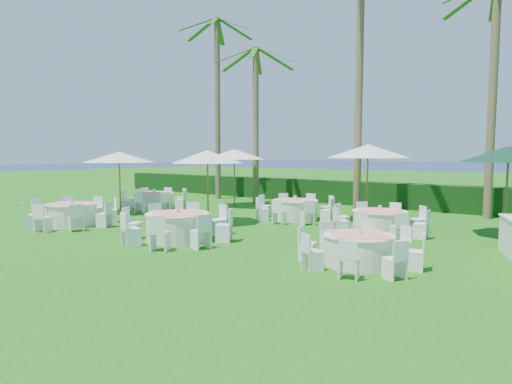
% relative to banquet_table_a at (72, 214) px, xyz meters
% --- Properties ---
extents(ground, '(120.00, 120.00, 0.00)m').
position_rel_banquet_table_a_xyz_m(ground, '(4.66, 0.41, -0.42)').
color(ground, '#1C510E').
rests_on(ground, ground).
extents(hedge, '(34.00, 1.00, 1.20)m').
position_rel_banquet_table_a_xyz_m(hedge, '(4.66, 12.41, 0.18)').
color(hedge, black).
rests_on(hedge, ground).
extents(banquet_table_a, '(3.13, 3.13, 0.97)m').
position_rel_banquet_table_a_xyz_m(banquet_table_a, '(0.00, 0.00, 0.00)').
color(banquet_table_a, silver).
rests_on(banquet_table_a, ground).
extents(banquet_table_b, '(3.32, 3.32, 1.00)m').
position_rel_banquet_table_a_xyz_m(banquet_table_b, '(5.15, 0.50, 0.02)').
color(banquet_table_b, silver).
rests_on(banquet_table_b, ground).
extents(banquet_table_c, '(2.87, 2.87, 0.88)m').
position_rel_banquet_table_a_xyz_m(banquet_table_c, '(10.71, 1.13, -0.04)').
color(banquet_table_c, silver).
rests_on(banquet_table_c, ground).
extents(banquet_table_d, '(3.08, 3.08, 0.95)m').
position_rel_banquet_table_a_xyz_m(banquet_table_d, '(-1.40, 4.94, -0.01)').
color(banquet_table_d, silver).
rests_on(banquet_table_d, ground).
extents(banquet_table_e, '(3.18, 3.18, 0.96)m').
position_rel_banquet_table_a_xyz_m(banquet_table_e, '(5.74, 6.20, -0.01)').
color(banquet_table_e, silver).
rests_on(banquet_table_e, ground).
extents(banquet_table_f, '(3.06, 3.06, 0.93)m').
position_rel_banquet_table_a_xyz_m(banquet_table_f, '(9.59, 5.25, -0.02)').
color(banquet_table_f, silver).
rests_on(banquet_table_f, ground).
extents(umbrella_a, '(3.06, 3.06, 2.71)m').
position_rel_banquet_table_a_xyz_m(umbrella_a, '(-1.54, 3.15, 2.05)').
color(umbrella_a, brown).
rests_on(umbrella_a, ground).
extents(umbrella_b, '(2.64, 2.64, 2.74)m').
position_rel_banquet_table_a_xyz_m(umbrella_b, '(3.70, 3.32, 2.08)').
color(umbrella_b, brown).
rests_on(umbrella_b, ground).
extents(umbrella_c, '(3.03, 3.03, 2.85)m').
position_rel_banquet_table_a_xyz_m(umbrella_c, '(1.06, 7.95, 2.18)').
color(umbrella_c, brown).
rests_on(umbrella_c, ground).
extents(umbrella_d, '(3.23, 3.23, 2.98)m').
position_rel_banquet_table_a_xyz_m(umbrella_d, '(8.23, 7.39, 2.29)').
color(umbrella_d, brown).
rests_on(umbrella_d, ground).
extents(umbrella_green, '(2.82, 2.82, 2.85)m').
position_rel_banquet_table_a_xyz_m(umbrella_green, '(12.94, 6.93, 2.17)').
color(umbrella_green, brown).
rests_on(umbrella_green, ground).
extents(palm_a, '(4.41, 4.06, 10.37)m').
position_rel_banquet_table_a_xyz_m(palm_a, '(-2.27, 10.37, 5.23)').
color(palm_a, brown).
rests_on(palm_a, ground).
extents(palm_b, '(4.40, 4.01, 8.12)m').
position_rel_banquet_table_a_xyz_m(palm_b, '(1.01, 9.74, 4.08)').
color(palm_b, brown).
rests_on(palm_b, ground).
extents(palm_c, '(4.21, 4.38, 11.90)m').
position_rel_banquet_table_a_xyz_m(palm_c, '(7.02, 9.14, 6.01)').
color(palm_c, brown).
rests_on(palm_c, ground).
extents(palm_d, '(4.29, 4.34, 9.36)m').
position_rel_banquet_table_a_xyz_m(palm_d, '(11.77, 11.13, 4.72)').
color(palm_d, brown).
rests_on(palm_d, ground).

